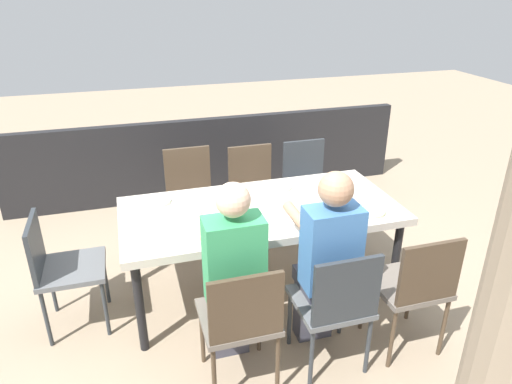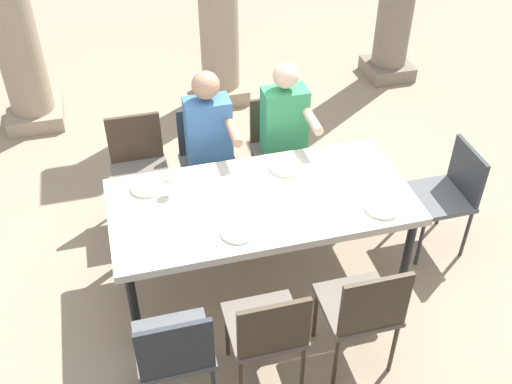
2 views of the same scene
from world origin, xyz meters
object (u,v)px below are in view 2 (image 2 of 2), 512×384
at_px(chair_east_north, 279,143).
at_px(chair_east_south, 363,308).
at_px(chair_west_north, 139,164).
at_px(plate_2, 287,167).
at_px(dining_table, 261,205).
at_px(plate_3, 382,208).
at_px(chair_west_south, 174,350).
at_px(chair_mid_north, 207,155).
at_px(plate_0, 146,188).
at_px(chair_mid_south, 268,330).
at_px(plate_1, 238,232).
at_px(chair_head_east, 448,191).
at_px(diner_woman_green, 287,139).
at_px(diner_man_white, 211,148).
at_px(wine_glass_0, 170,181).

bearing_deg(chair_east_north, chair_east_south, -90.00).
height_order(chair_west_north, plate_2, chair_west_north).
relative_size(dining_table, chair_east_south, 2.25).
height_order(chair_west_north, plate_3, chair_west_north).
height_order(chair_west_south, plate_3, chair_west_south).
distance_m(chair_mid_north, plate_3, 1.55).
relative_size(dining_table, plate_0, 9.25).
bearing_deg(chair_mid_south, chair_west_north, 106.91).
bearing_deg(plate_1, plate_0, 130.39).
distance_m(chair_head_east, diner_woman_green, 1.27).
xyz_separation_m(chair_head_east, diner_man_white, (-1.64, 0.72, 0.19)).
bearing_deg(chair_east_north, plate_0, -152.11).
bearing_deg(diner_man_white, diner_woman_green, -1.66).
bearing_deg(plate_2, chair_mid_south, -111.59).
bearing_deg(chair_mid_north, chair_head_east, -28.74).
bearing_deg(plate_0, plate_1, -49.61).
relative_size(dining_table, chair_west_north, 2.28).
bearing_deg(chair_east_north, chair_west_north, 179.97).
distance_m(chair_west_south, chair_east_north, 2.13).
relative_size(chair_head_east, plate_1, 3.87).
bearing_deg(chair_west_north, chair_mid_north, 0.14).
bearing_deg(chair_head_east, chair_east_north, 139.37).
bearing_deg(chair_west_north, plate_3, -38.96).
xyz_separation_m(diner_man_white, plate_3, (0.94, -1.03, 0.05)).
distance_m(chair_west_north, plate_2, 1.21).
height_order(chair_east_south, chair_head_east, chair_east_south).
relative_size(plate_2, plate_3, 1.08).
bearing_deg(plate_2, plate_3, -51.13).
relative_size(chair_mid_north, plate_1, 3.94).
xyz_separation_m(chair_east_south, chair_head_east, (1.05, 0.90, -0.02)).
distance_m(diner_man_white, plate_0, 0.68).
bearing_deg(plate_3, diner_woman_green, 108.99).
height_order(chair_east_south, wine_glass_0, chair_east_south).
xyz_separation_m(plate_0, plate_1, (0.51, -0.59, -0.00)).
bearing_deg(chair_east_south, chair_mid_north, 108.27).
xyz_separation_m(chair_head_east, plate_1, (-1.67, -0.29, 0.24)).
bearing_deg(plate_0, chair_east_north, 27.89).
distance_m(chair_west_south, plate_2, 1.58).
bearing_deg(plate_1, chair_east_south, -44.31).
bearing_deg(wine_glass_0, chair_west_north, 103.72).
bearing_deg(wine_glass_0, chair_west_south, -98.81).
xyz_separation_m(diner_man_white, plate_1, (-0.03, -1.02, 0.05)).
xyz_separation_m(dining_table, chair_mid_north, (-0.20, 0.90, -0.17)).
relative_size(diner_woman_green, diner_man_white, 1.00).
xyz_separation_m(chair_mid_south, wine_glass_0, (-0.38, 1.10, 0.33)).
bearing_deg(chair_west_north, plate_0, -88.83).
distance_m(chair_mid_north, wine_glass_0, 0.86).
bearing_deg(diner_man_white, plate_1, -91.72).
xyz_separation_m(dining_table, chair_east_north, (0.39, 0.90, -0.16)).
bearing_deg(plate_1, chair_west_south, -130.61).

